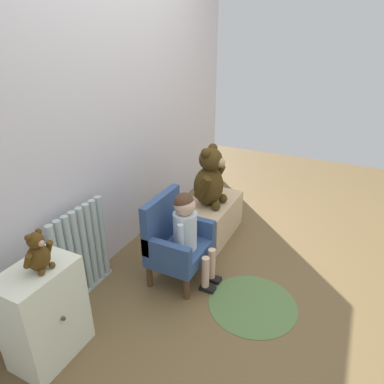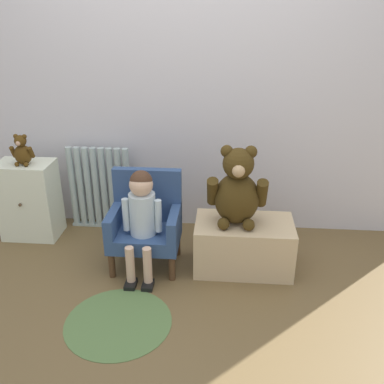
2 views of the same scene
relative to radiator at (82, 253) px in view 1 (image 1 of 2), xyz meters
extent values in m
plane|color=brown|center=(0.66, -0.98, -0.33)|extent=(6.00, 6.00, 0.00)
cube|color=silver|center=(0.66, 0.12, 0.87)|extent=(3.80, 0.05, 2.40)
cylinder|color=#A6B8B6|center=(-0.22, 0.00, 0.01)|extent=(0.05, 0.05, 0.64)
cylinder|color=#A6B8B6|center=(-0.16, 0.00, 0.01)|extent=(0.05, 0.05, 0.64)
cylinder|color=#A6B8B6|center=(-0.09, 0.00, 0.01)|extent=(0.05, 0.05, 0.64)
cylinder|color=#A6B8B6|center=(-0.03, 0.00, 0.01)|extent=(0.05, 0.05, 0.64)
cylinder|color=#A6B8B6|center=(0.03, 0.00, 0.01)|extent=(0.05, 0.05, 0.64)
cylinder|color=#A6B8B6|center=(0.09, 0.00, 0.01)|extent=(0.05, 0.05, 0.64)
cylinder|color=#A6B8B6|center=(0.15, 0.00, 0.01)|extent=(0.05, 0.05, 0.64)
cylinder|color=#A6B8B6|center=(0.22, 0.00, 0.01)|extent=(0.05, 0.05, 0.64)
cube|color=#A6B8B6|center=(0.00, 0.00, -0.32)|extent=(0.50, 0.05, 0.02)
cube|color=silver|center=(-0.49, -0.18, -0.03)|extent=(0.41, 0.27, 0.59)
sphere|color=#4C3823|center=(-0.49, -0.33, 0.00)|extent=(0.02, 0.02, 0.02)
cube|color=navy|center=(0.45, -0.52, -0.10)|extent=(0.46, 0.37, 0.10)
cube|color=navy|center=(0.45, -0.37, 0.13)|extent=(0.46, 0.06, 0.37)
cube|color=navy|center=(0.25, -0.52, 0.02)|extent=(0.06, 0.37, 0.14)
cube|color=navy|center=(0.65, -0.52, 0.02)|extent=(0.06, 0.37, 0.14)
cylinder|color=#4C331E|center=(0.25, -0.68, -0.24)|extent=(0.04, 0.04, 0.17)
cylinder|color=#4C331E|center=(0.65, -0.68, -0.24)|extent=(0.04, 0.04, 0.17)
cylinder|color=#4C331E|center=(0.25, -0.37, -0.24)|extent=(0.04, 0.04, 0.17)
cylinder|color=#4C331E|center=(0.65, -0.37, -0.24)|extent=(0.04, 0.04, 0.17)
cylinder|color=silver|center=(0.45, -0.56, 0.09)|extent=(0.17, 0.17, 0.28)
sphere|color=#D8AD8E|center=(0.45, -0.56, 0.29)|extent=(0.15, 0.15, 0.15)
sphere|color=#472D1E|center=(0.45, -0.56, 0.31)|extent=(0.14, 0.14, 0.14)
cylinder|color=#D8AD8E|center=(0.39, -0.75, -0.18)|extent=(0.06, 0.06, 0.24)
cube|color=black|center=(0.39, -0.77, -0.31)|extent=(0.07, 0.11, 0.03)
cylinder|color=#D8AD8E|center=(0.50, -0.75, -0.18)|extent=(0.06, 0.06, 0.24)
cube|color=black|center=(0.50, -0.77, -0.31)|extent=(0.07, 0.11, 0.03)
cylinder|color=silver|center=(0.34, -0.58, 0.09)|extent=(0.04, 0.04, 0.22)
cylinder|color=silver|center=(0.55, -0.58, 0.09)|extent=(0.04, 0.04, 0.22)
cube|color=tan|center=(1.11, -0.49, -0.16)|extent=(0.64, 0.38, 0.34)
ellipsoid|color=#3F2E10|center=(1.05, -0.48, 0.18)|extent=(0.29, 0.25, 0.34)
sphere|color=#3F2E10|center=(1.05, -0.49, 0.42)|extent=(0.20, 0.20, 0.20)
sphere|color=tan|center=(1.05, -0.58, 0.41)|extent=(0.08, 0.08, 0.08)
sphere|color=#3F2E10|center=(0.97, -0.48, 0.50)|extent=(0.08, 0.08, 0.08)
sphere|color=#3F2E10|center=(1.12, -0.48, 0.50)|extent=(0.08, 0.08, 0.08)
cylinder|color=#3F2E10|center=(0.89, -0.49, 0.23)|extent=(0.07, 0.15, 0.21)
cylinder|color=#3F2E10|center=(1.20, -0.49, 0.23)|extent=(0.07, 0.15, 0.21)
sphere|color=#3F2E10|center=(0.97, -0.59, 0.05)|extent=(0.08, 0.08, 0.08)
sphere|color=#3F2E10|center=(1.12, -0.59, 0.05)|extent=(0.08, 0.08, 0.08)
ellipsoid|color=#4A310F|center=(-0.47, -0.21, 0.34)|extent=(0.12, 0.11, 0.14)
sphere|color=#4A310F|center=(-0.47, -0.21, 0.44)|extent=(0.08, 0.08, 0.08)
sphere|color=tan|center=(-0.47, -0.25, 0.43)|extent=(0.03, 0.03, 0.03)
sphere|color=#4A310F|center=(-0.50, -0.21, 0.47)|extent=(0.03, 0.03, 0.03)
sphere|color=#4A310F|center=(-0.44, -0.21, 0.47)|extent=(0.03, 0.03, 0.03)
cylinder|color=#4A310F|center=(-0.54, -0.21, 0.36)|extent=(0.03, 0.06, 0.09)
cylinder|color=#4A310F|center=(-0.40, -0.21, 0.36)|extent=(0.03, 0.06, 0.09)
sphere|color=#4A310F|center=(-0.50, -0.25, 0.28)|extent=(0.03, 0.03, 0.03)
sphere|color=#4A310F|center=(-0.44, -0.25, 0.28)|extent=(0.03, 0.03, 0.03)
cylinder|color=#54733F|center=(0.39, -1.11, -0.32)|extent=(0.61, 0.61, 0.01)
camera|label=1|loc=(-1.40, -1.54, 1.37)|focal=32.00mm
camera|label=2|loc=(0.97, -2.97, 1.33)|focal=40.00mm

